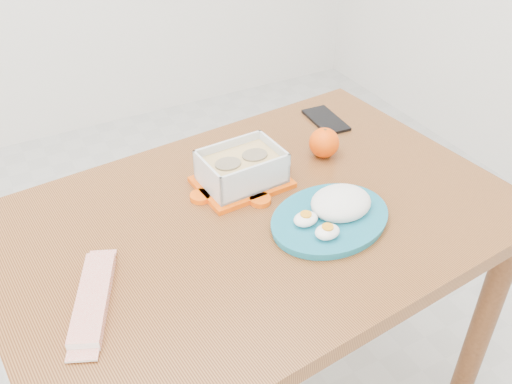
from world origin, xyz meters
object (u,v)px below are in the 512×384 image
dining_table (256,252)px  food_container (242,169)px  rice_plate (334,211)px  orange_fruit (324,143)px  smartphone (326,120)px

dining_table → food_container: (0.02, 0.11, 0.15)m
dining_table → rice_plate: rice_plate is taller
orange_fruit → rice_plate: 0.26m
dining_table → food_container: 0.19m
orange_fruit → dining_table: bearing=-153.7°
food_container → rice_plate: bearing=-65.6°
rice_plate → smartphone: rice_plate is taller
smartphone → rice_plate: bearing=-118.1°
dining_table → smartphone: bearing=31.3°
rice_plate → smartphone: 0.43m
food_container → dining_table: bearing=-105.3°
dining_table → rice_plate: 0.21m
food_container → smartphone: bearing=21.5°
dining_table → food_container: bearing=72.6°
dining_table → rice_plate: (0.14, -0.10, 0.13)m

